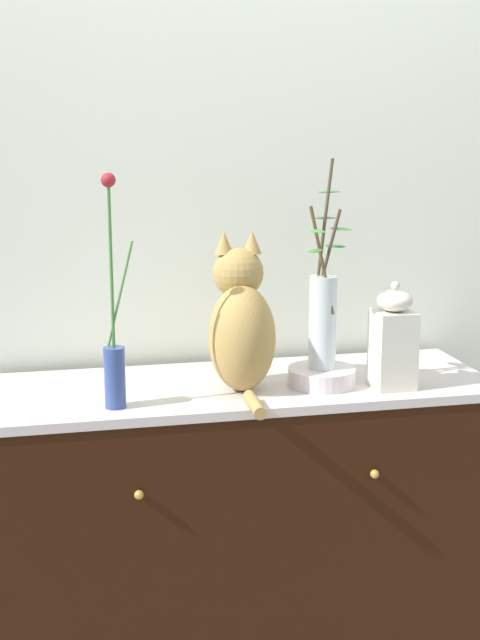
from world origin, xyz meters
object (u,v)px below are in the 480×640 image
object	(u,v)px
vase_slim_green	(114,355)
vase_glass_clear	(323,314)
bowl_porcelain	(321,376)
jar_lidded_porcelain	(393,340)
sideboard	(240,532)
cat_sitting	(241,324)

from	to	relation	value
vase_slim_green	vase_glass_clear	xyz separation A→B (m)	(0.57, 0.08, 0.06)
bowl_porcelain	vase_glass_clear	bearing A→B (deg)	51.02
jar_lidded_porcelain	vase_slim_green	bearing A→B (deg)	-178.77
sideboard	cat_sitting	size ratio (longest dim) A/B	3.31
sideboard	cat_sitting	world-z (taller)	cat_sitting
vase_slim_green	bowl_porcelain	size ratio (longest dim) A/B	3.15
sideboard	bowl_porcelain	world-z (taller)	bowl_porcelain
sideboard	vase_glass_clear	xyz separation A→B (m)	(0.22, -0.07, 0.65)
sideboard	cat_sitting	bearing A→B (deg)	-98.66
cat_sitting	jar_lidded_porcelain	distance (m)	0.42
cat_sitting	vase_slim_green	world-z (taller)	vase_slim_green
bowl_porcelain	vase_glass_clear	distance (m)	0.18
sideboard	vase_glass_clear	bearing A→B (deg)	-16.99
jar_lidded_porcelain	sideboard	bearing A→B (deg)	162.46
vase_slim_green	bowl_porcelain	world-z (taller)	vase_slim_green
vase_slim_green	vase_glass_clear	bearing A→B (deg)	7.58
vase_slim_green	cat_sitting	bearing A→B (deg)	14.34
sideboard	bowl_porcelain	size ratio (longest dim) A/B	7.54
sideboard	vase_glass_clear	size ratio (longest dim) A/B	2.48
vase_glass_clear	bowl_porcelain	bearing A→B (deg)	-128.98
cat_sitting	vase_glass_clear	xyz separation A→B (m)	(0.22, -0.01, 0.02)
vase_slim_green	jar_lidded_porcelain	size ratio (longest dim) A/B	2.00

